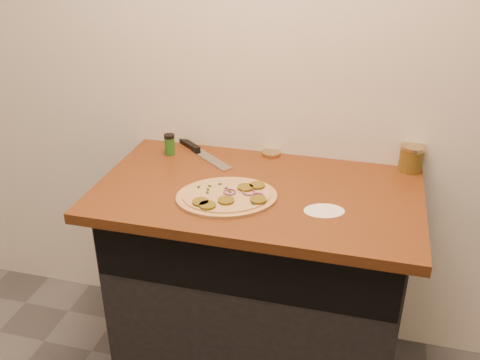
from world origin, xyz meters
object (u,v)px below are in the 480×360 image
(chefs_knife, at_px, (200,152))
(spice_shaker, at_px, (170,144))
(salsa_jar, at_px, (411,158))
(pizza, at_px, (228,196))

(chefs_knife, xyz_separation_m, spice_shaker, (-0.12, -0.04, 0.04))
(chefs_knife, bearing_deg, salsa_jar, 3.52)
(chefs_knife, distance_m, spice_shaker, 0.13)
(salsa_jar, relative_size, spice_shaker, 1.20)
(pizza, distance_m, salsa_jar, 0.76)
(chefs_knife, distance_m, salsa_jar, 0.86)
(chefs_knife, bearing_deg, pizza, -57.59)
(chefs_knife, xyz_separation_m, salsa_jar, (0.86, 0.05, 0.05))
(pizza, distance_m, spice_shaker, 0.46)
(salsa_jar, bearing_deg, chefs_knife, -176.48)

